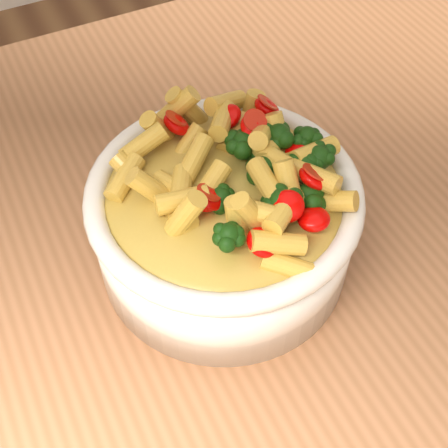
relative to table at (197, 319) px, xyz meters
name	(u,v)px	position (x,y,z in m)	size (l,w,h in m)	color
table	(197,319)	(0.00, 0.00, 0.00)	(1.20, 0.80, 0.90)	#A76D47
serving_bowl	(224,223)	(0.03, -0.01, 0.15)	(0.23, 0.23, 0.10)	white
pasta_salad	(224,175)	(0.03, -0.01, 0.21)	(0.18, 0.18, 0.04)	#FFCA50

